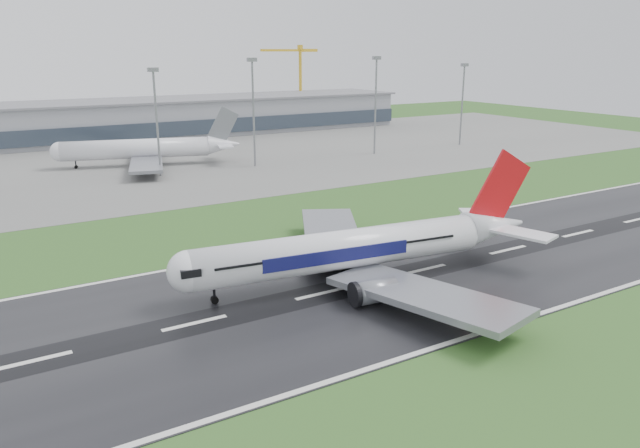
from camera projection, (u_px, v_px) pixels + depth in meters
ground at (424, 270)px, 99.74m from camera, size 520.00×520.00×0.00m
runway at (424, 270)px, 99.72m from camera, size 400.00×45.00×0.10m
apron at (183, 159)px, 202.79m from camera, size 400.00×130.00×0.08m
terminal at (136, 120)px, 250.18m from camera, size 240.00×36.00×15.00m
main_airliner at (367, 224)px, 93.22m from camera, size 69.29×66.72×18.38m
parked_airliner at (144, 138)px, 188.42m from camera, size 72.09×69.26×17.38m
tower_crane at (300, 84)px, 302.26m from camera, size 37.73×13.23×38.75m
floodmast_2 at (157, 125)px, 170.60m from camera, size 0.64×0.64×29.69m
floodmast_3 at (254, 115)px, 185.19m from camera, size 0.64×0.64×32.19m
floodmast_4 at (375, 108)px, 208.14m from camera, size 0.64×0.64×32.46m
floodmast_5 at (462, 106)px, 228.72m from camera, size 0.64×0.64×29.72m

